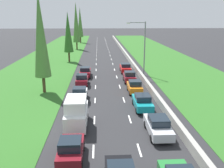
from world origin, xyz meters
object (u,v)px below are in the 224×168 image
at_px(poplar_tree_second, 40,35).
at_px(poplar_tree_fourth, 76,22).
at_px(orange_hatchback_right_lane, 135,87).
at_px(red_sedan_right_lane, 125,68).
at_px(maroon_sedan_left_lane, 85,72).
at_px(poplar_tree_fifth, 80,22).
at_px(maroon_hatchback_right_lane, 129,77).
at_px(street_light_mast, 143,45).
at_px(maroon_hatchback_left_lane, 71,150).
at_px(white_hatchback_left_lane, 80,94).
at_px(teal_sedan_right_lane, 142,102).
at_px(poplar_tree_third, 68,32).
at_px(silver_sedan_right_lane, 158,126).
at_px(maroon_hatchback_left_lane_fifth, 82,80).
at_px(white_van_left_lane, 76,112).

xyz_separation_m(poplar_tree_second, poplar_tree_fourth, (0.78, 45.15, 0.44)).
xyz_separation_m(orange_hatchback_right_lane, red_sedan_right_lane, (0.12, 12.71, -0.02)).
xyz_separation_m(maroon_sedan_left_lane, poplar_tree_fifth, (-4.38, 55.96, 6.77)).
distance_m(poplar_tree_fourth, poplar_tree_fifth, 19.69).
bearing_deg(maroon_hatchback_right_lane, street_light_mast, 58.95).
bearing_deg(street_light_mast, orange_hatchback_right_lane, -104.81).
distance_m(maroon_hatchback_left_lane, maroon_sedan_left_lane, 25.75).
bearing_deg(maroon_sedan_left_lane, maroon_hatchback_left_lane, -89.49).
bearing_deg(orange_hatchback_right_lane, white_hatchback_left_lane, -157.10).
relative_size(maroon_hatchback_right_lane, maroon_sedan_left_lane, 0.87).
xyz_separation_m(teal_sedan_right_lane, poplar_tree_fifth, (-11.37, 71.69, 6.77)).
bearing_deg(poplar_tree_second, maroon_hatchback_left_lane, -72.72).
height_order(poplar_tree_third, poplar_tree_fourth, poplar_tree_fourth).
bearing_deg(silver_sedan_right_lane, red_sedan_right_lane, 90.38).
bearing_deg(poplar_tree_fourth, poplar_tree_third, -90.00).
xyz_separation_m(silver_sedan_right_lane, street_light_mast, (2.37, 22.42, 4.42)).
distance_m(orange_hatchback_right_lane, poplar_tree_second, 13.79).
height_order(poplar_tree_fifth, street_light_mast, poplar_tree_fifth).
height_order(teal_sedan_right_lane, poplar_tree_third, poplar_tree_third).
height_order(maroon_hatchback_left_lane, maroon_hatchback_left_lane_fifth, same).
relative_size(white_van_left_lane, poplar_tree_second, 0.38).
height_order(silver_sedan_right_lane, street_light_mast, street_light_mast).
bearing_deg(poplar_tree_third, maroon_hatchback_left_lane, -83.67).
relative_size(maroon_hatchback_left_lane, poplar_tree_third, 0.36).
bearing_deg(white_van_left_lane, street_light_mast, 65.18).
height_order(maroon_hatchback_left_lane, red_sedan_right_lane, maroon_hatchback_left_lane).
bearing_deg(maroon_hatchback_right_lane, poplar_tree_third, 121.02).
distance_m(white_hatchback_left_lane, maroon_hatchback_left_lane_fifth, 7.08).
xyz_separation_m(maroon_hatchback_right_lane, red_sedan_right_lane, (0.14, 7.10, -0.02)).
bearing_deg(silver_sedan_right_lane, maroon_hatchback_left_lane_fifth, 114.38).
height_order(white_van_left_lane, poplar_tree_third, poplar_tree_third).
distance_m(maroon_hatchback_left_lane_fifth, maroon_sedan_left_lane, 5.58).
bearing_deg(poplar_tree_fifth, silver_sedan_right_lane, -81.50).
distance_m(teal_sedan_right_lane, maroon_hatchback_left_lane_fifth, 12.44).
distance_m(maroon_hatchback_left_lane, maroon_hatchback_right_lane, 22.70).
distance_m(silver_sedan_right_lane, poplar_tree_third, 38.80).
relative_size(maroon_hatchback_left_lane, orange_hatchback_right_lane, 1.00).
distance_m(teal_sedan_right_lane, street_light_mast, 16.91).
distance_m(orange_hatchback_right_lane, poplar_tree_fourth, 47.85).
relative_size(white_van_left_lane, poplar_tree_fourth, 0.35).
bearing_deg(silver_sedan_right_lane, white_van_left_lane, 164.47).
xyz_separation_m(poplar_tree_third, street_light_mast, (13.88, -14.19, -1.23)).
relative_size(white_hatchback_left_lane, red_sedan_right_lane, 0.87).
distance_m(teal_sedan_right_lane, orange_hatchback_right_lane, 6.05).
relative_size(maroon_hatchback_left_lane, street_light_mast, 0.43).
bearing_deg(maroon_hatchback_right_lane, orange_hatchback_right_lane, -89.83).
bearing_deg(white_hatchback_left_lane, poplar_tree_second, 142.82).
distance_m(poplar_tree_third, poplar_tree_fifth, 41.41).
bearing_deg(maroon_hatchback_right_lane, white_van_left_lane, -112.96).
bearing_deg(orange_hatchback_right_lane, maroon_hatchback_left_lane_fifth, 150.23).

